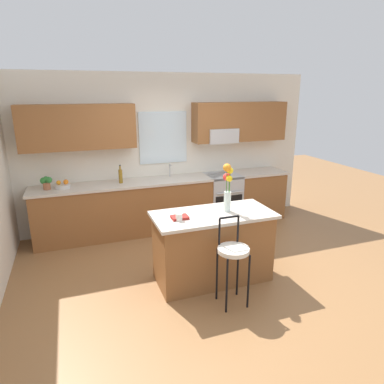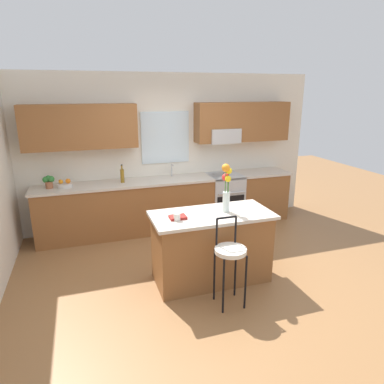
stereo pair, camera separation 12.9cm
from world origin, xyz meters
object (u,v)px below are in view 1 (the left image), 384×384
(cookbook, at_px, (180,217))
(bottle_olive_oil, at_px, (121,176))
(oven_range, at_px, (222,198))
(fruit_bowl_oranges, at_px, (63,185))
(flower_vase, at_px, (228,185))
(bar_stool_near, at_px, (233,254))
(potted_plant_small, at_px, (46,182))
(kitchen_island, at_px, (213,246))
(mug_ceramic, at_px, (179,217))

(cookbook, xyz_separation_m, bottle_olive_oil, (-0.42, 1.90, 0.11))
(oven_range, height_order, cookbook, cookbook)
(cookbook, bearing_deg, fruit_bowl_oranges, 125.03)
(flower_vase, height_order, fruit_bowl_oranges, flower_vase)
(flower_vase, distance_m, bottle_olive_oil, 2.15)
(bar_stool_near, xyz_separation_m, potted_plant_small, (-2.02, 2.45, 0.40))
(oven_range, xyz_separation_m, bottle_olive_oil, (-1.85, 0.02, 0.58))
(cookbook, bearing_deg, kitchen_island, 3.85)
(potted_plant_small, bearing_deg, flower_vase, -39.96)
(oven_range, bearing_deg, potted_plant_small, 179.52)
(mug_ceramic, bearing_deg, bottle_olive_oil, 101.38)
(oven_range, distance_m, bar_stool_near, 2.62)
(kitchen_island, height_order, fruit_bowl_oranges, fruit_bowl_oranges)
(bar_stool_near, xyz_separation_m, flower_vase, (0.19, 0.59, 0.63))
(cookbook, height_order, bottle_olive_oil, bottle_olive_oil)
(oven_range, bearing_deg, kitchen_island, -117.84)
(cookbook, bearing_deg, flower_vase, 4.14)
(bar_stool_near, bearing_deg, kitchen_island, 90.00)
(flower_vase, relative_size, mug_ceramic, 6.93)
(oven_range, bearing_deg, cookbook, -127.28)
(mug_ceramic, xyz_separation_m, fruit_bowl_oranges, (-1.31, 1.96, -0.00))
(flower_vase, bearing_deg, kitchen_island, -175.20)
(kitchen_island, bearing_deg, bar_stool_near, -90.00)
(kitchen_island, relative_size, bar_stool_near, 1.47)
(kitchen_island, bearing_deg, fruit_bowl_oranges, 133.68)
(mug_ceramic, relative_size, bottle_olive_oil, 0.29)
(cookbook, bearing_deg, oven_range, 52.72)
(mug_ceramic, bearing_deg, fruit_bowl_oranges, 123.63)
(fruit_bowl_oranges, bearing_deg, mug_ceramic, -56.37)
(kitchen_island, relative_size, bottle_olive_oil, 4.98)
(flower_vase, height_order, cookbook, flower_vase)
(bottle_olive_oil, bearing_deg, mug_ceramic, -78.62)
(bar_stool_near, height_order, potted_plant_small, potted_plant_small)
(fruit_bowl_oranges, xyz_separation_m, potted_plant_small, (-0.23, 0.00, 0.08))
(oven_range, relative_size, kitchen_island, 0.60)
(oven_range, xyz_separation_m, potted_plant_small, (-3.00, 0.03, 0.58))
(kitchen_island, bearing_deg, cookbook, -176.15)
(kitchen_island, relative_size, cookbook, 7.64)
(potted_plant_small, bearing_deg, oven_range, -0.48)
(kitchen_island, height_order, bar_stool_near, bar_stool_near)
(flower_vase, distance_m, potted_plant_small, 2.90)
(oven_range, xyz_separation_m, fruit_bowl_oranges, (-2.76, 0.02, 0.50))
(cookbook, height_order, fruit_bowl_oranges, fruit_bowl_oranges)
(bar_stool_near, distance_m, bottle_olive_oil, 2.63)
(oven_range, relative_size, cookbook, 4.60)
(mug_ceramic, xyz_separation_m, cookbook, (0.03, 0.06, -0.03))
(bar_stool_near, bearing_deg, mug_ceramic, 134.74)
(potted_plant_small, bearing_deg, cookbook, -50.54)
(oven_range, height_order, fruit_bowl_oranges, fruit_bowl_oranges)
(oven_range, xyz_separation_m, cookbook, (-1.43, -1.88, 0.48))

